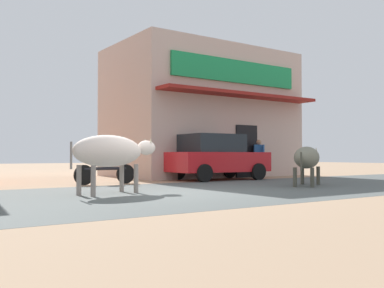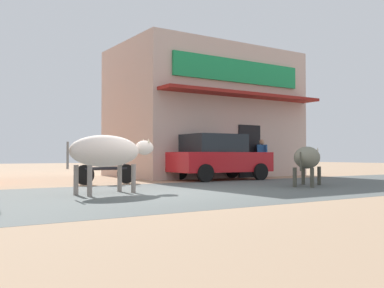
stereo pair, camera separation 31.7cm
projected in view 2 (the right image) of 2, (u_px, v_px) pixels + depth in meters
The scene contains 8 objects.
ground at pixel (175, 193), 10.69m from camera, with size 80.00×80.00×0.00m, color tan.
asphalt_road at pixel (175, 193), 10.69m from camera, with size 72.00×6.46×0.00m, color #515755.
storefront_right_club at pixel (205, 114), 19.74m from camera, with size 7.68×5.66×5.41m.
parked_hatchback_car at pixel (218, 157), 16.16m from camera, with size 3.68×1.98×1.64m.
parked_motorcycle at pixel (107, 169), 13.79m from camera, with size 1.99×0.26×1.05m.
cow_near_brown at pixel (108, 152), 10.39m from camera, with size 2.50×1.22×1.36m.
cow_far_dark at pixel (308, 158), 13.07m from camera, with size 2.40×1.78×1.15m.
pedestrian_by_shop at pixel (262, 155), 17.90m from camera, with size 0.48×0.61×1.52m.
Camera 2 is at (-5.54, -9.18, 0.90)m, focal length 41.99 mm.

